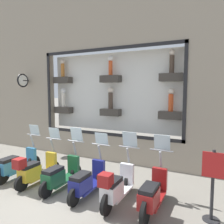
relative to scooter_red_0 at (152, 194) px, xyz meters
The scene contains 9 objects.
ground_plane 2.78m from the scooter_red_0, 102.34° to the left, with size 120.00×120.00×0.00m, color gray.
building_facade 5.68m from the scooter_red_0, 41.62° to the left, with size 1.23×36.00×8.71m.
scooter_red_0 is the anchor object (origin of this frame).
scooter_white_1 0.90m from the scooter_red_0, 94.07° to the left, with size 1.80×0.60×1.69m.
scooter_navy_2 1.80m from the scooter_red_0, 90.35° to the left, with size 1.79×0.60×1.58m.
scooter_green_3 2.70m from the scooter_red_0, 90.15° to the left, with size 1.79×0.61×1.67m.
scooter_yellow_4 3.60m from the scooter_red_0, 91.22° to the left, with size 1.79×0.60×1.59m.
scooter_teal_5 4.50m from the scooter_red_0, 90.03° to the left, with size 1.81×0.61×1.63m.
shop_sign_post 1.32m from the scooter_red_0, 77.66° to the right, with size 0.36×0.45×1.57m.
Camera 1 is at (-4.13, -3.99, 2.82)m, focal length 35.00 mm.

